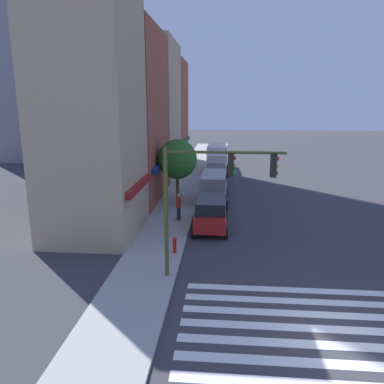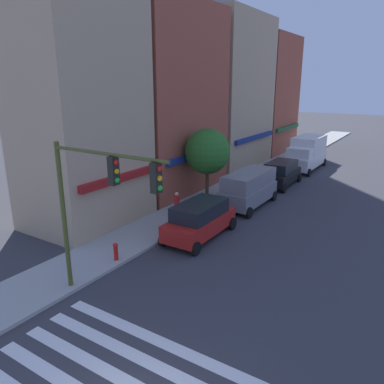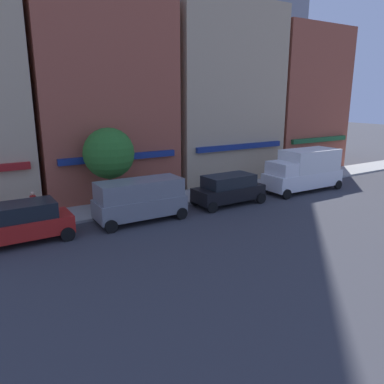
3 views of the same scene
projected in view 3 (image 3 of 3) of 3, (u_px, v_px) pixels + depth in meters
name	position (u px, v px, depth m)	size (l,w,h in m)	color
storefront_row	(173.00, 95.00, 28.08)	(34.70, 5.30, 15.34)	tan
suv_red	(20.00, 222.00, 17.69)	(4.71, 2.12, 1.94)	#B21E19
van_grey	(140.00, 199.00, 20.81)	(5.03, 2.22, 2.34)	slate
suv_black	(229.00, 189.00, 24.05)	(4.73, 2.12, 1.94)	black
box_truck_white	(304.00, 170.00, 27.47)	(6.23, 2.42, 3.04)	white
pedestrian_red_jacket	(34.00, 207.00, 19.97)	(0.32, 0.32, 1.77)	#23232D
street_tree	(109.00, 153.00, 22.21)	(3.04, 3.04, 4.89)	brown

